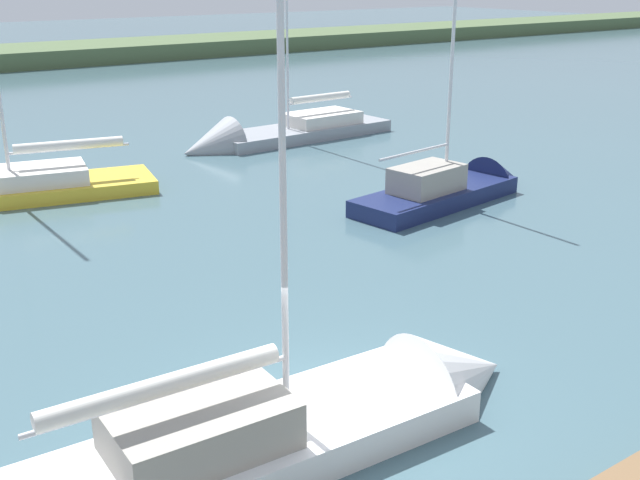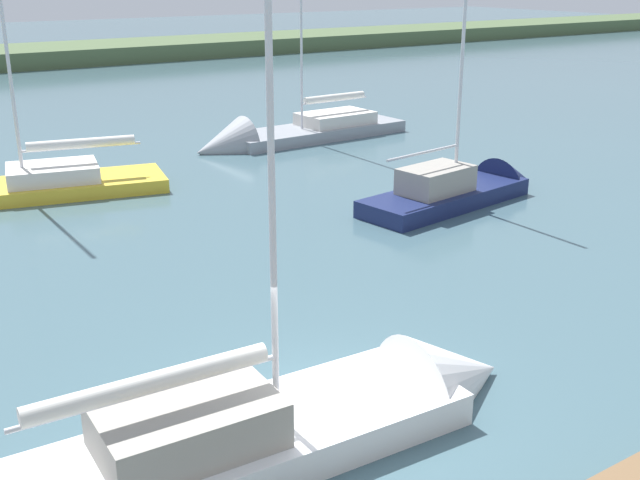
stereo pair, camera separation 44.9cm
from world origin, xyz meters
name	(u,v)px [view 1 (the left image)]	position (x,y,z in m)	size (l,w,h in m)	color
ground_plane	(334,418)	(0.00, 0.00, 0.00)	(200.00, 200.00, 0.00)	#42606B
sailboat_inner_slip	(316,425)	(0.52, 0.27, 0.22)	(8.64, 2.32, 9.92)	white
sailboat_behind_pier	(459,191)	(-10.27, -7.58, 0.20)	(7.08, 2.77, 7.96)	navy
sailboat_near_dock	(268,139)	(-9.67, -17.41, 0.18)	(9.31, 2.68, 10.76)	gray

